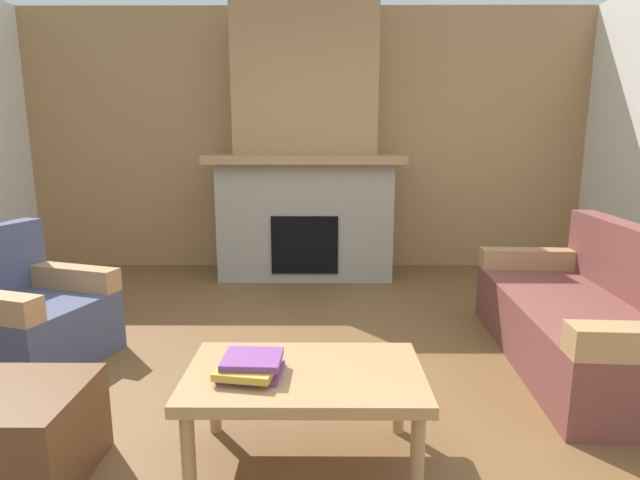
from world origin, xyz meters
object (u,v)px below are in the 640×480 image
Objects in this scene: couch at (590,320)px; ottoman at (21,436)px; coffee_table at (305,383)px; fireplace at (306,161)px; armchair at (26,317)px.

couch reaches higher than ottoman.
coffee_table reaches higher than ottoman.
armchair is at bearing -127.98° from fireplace.
fireplace reaches higher than coffee_table.
fireplace is 3.60m from ottoman.
armchair is 1.83× the size of ottoman.
fireplace is 1.46× the size of couch.
couch is 3.51m from armchair.
couch is at bearing 30.32° from coffee_table.
coffee_table is (-1.73, -1.01, 0.09)m from couch.
ottoman is at bearing -173.79° from coffee_table.
armchair is (-1.68, -2.15, -0.87)m from fireplace.
fireplace is at bearing 91.78° from coffee_table.
fireplace is 2.83× the size of armchair.
ottoman is at bearing -61.37° from armchair.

